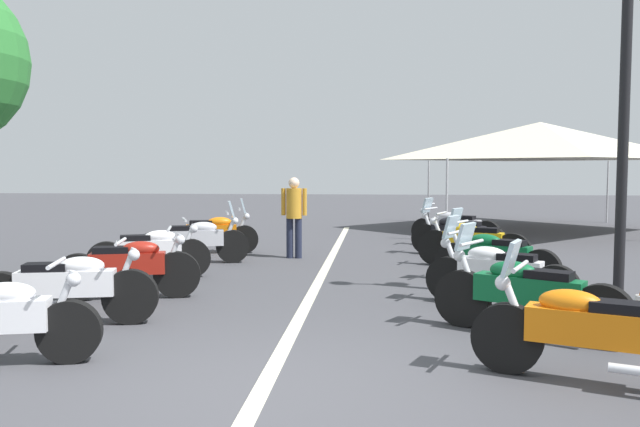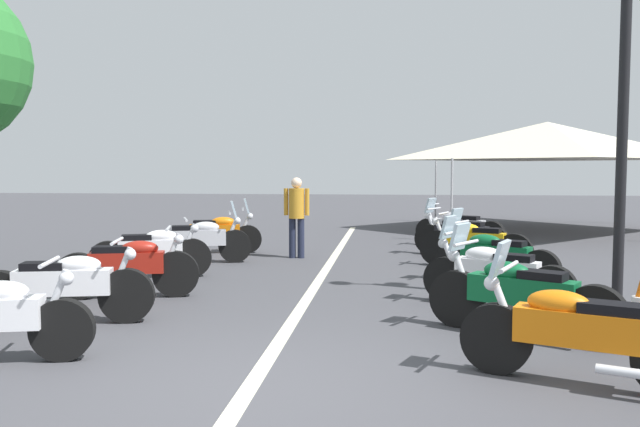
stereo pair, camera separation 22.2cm
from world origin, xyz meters
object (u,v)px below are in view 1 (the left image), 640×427
Objects in this scene: motorcycle_left_row_5 at (213,233)px; street_lamp_twin_globe at (626,51)px; motorcycle_left_row_1 at (68,287)px; motorcycle_right_row_0 at (588,331)px; bystander_0 at (294,211)px; motorcycle_right_row_2 at (497,272)px; motorcycle_left_row_3 at (150,252)px; motorcycle_left_row_2 at (129,267)px; motorcycle_right_row_3 at (494,256)px; motorcycle_left_row_4 at (196,240)px; event_tent at (540,141)px; motorcycle_right_row_5 at (457,234)px; motorcycle_right_row_4 at (472,243)px; motorcycle_right_row_1 at (525,293)px; motorcycle_right_row_6 at (454,227)px.

street_lamp_twin_globe is at bearing -47.18° from motorcycle_left_row_5.
motorcycle_left_row_1 is 1.08× the size of motorcycle_right_row_0.
motorcycle_right_row_0 is at bearing -153.45° from bystander_0.
street_lamp_twin_globe is at bearing -90.96° from motorcycle_right_row_0.
bystander_0 reaches higher than motorcycle_right_row_2.
motorcycle_right_row_0 is 4.72m from street_lamp_twin_globe.
motorcycle_left_row_1 is at bearing -108.90° from motorcycle_left_row_3.
motorcycle_left_row_2 is 1.08× the size of motorcycle_right_row_3.
motorcycle_left_row_4 reaches higher than motorcycle_right_row_2.
motorcycle_left_row_4 is at bearing -7.41° from motorcycle_right_row_2.
motorcycle_left_row_4 is 0.31× the size of event_tent.
motorcycle_left_row_3 is at bearing 79.06° from street_lamp_twin_globe.
motorcycle_right_row_5 reaches higher than motorcycle_right_row_3.
bystander_0 is at bearing 50.58° from street_lamp_twin_globe.
motorcycle_left_row_5 reaches higher than motorcycle_right_row_4.
motorcycle_right_row_4 is 0.30× the size of event_tent.
motorcycle_left_row_1 is 6.33m from motorcycle_right_row_3.
motorcycle_left_row_1 is at bearing -103.58° from motorcycle_left_row_5.
event_tent is at bearing -73.09° from motorcycle_right_row_1.
motorcycle_right_row_1 is at bearing -31.90° from motorcycle_left_row_2.
motorcycle_right_row_6 is at bearing 13.99° from motorcycle_left_row_4.
motorcycle_right_row_0 is 0.97× the size of motorcycle_right_row_6.
bystander_0 is 0.25× the size of event_tent.
motorcycle_right_row_1 is 4.93m from motorcycle_right_row_4.
bystander_0 is at bearing -6.45° from motorcycle_right_row_3.
motorcycle_right_row_2 reaches higher than motorcycle_right_row_6.
street_lamp_twin_globe is at bearing -143.10° from motorcycle_right_row_2.
motorcycle_right_row_5 is at bearing 152.39° from event_tent.
bystander_0 is (4.10, 4.98, -2.43)m from street_lamp_twin_globe.
motorcycle_left_row_1 is 0.42× the size of street_lamp_twin_globe.
motorcycle_left_row_1 is at bearing -108.07° from motorcycle_left_row_4.
motorcycle_right_row_4 is at bearing -67.13° from motorcycle_right_row_0.
bystander_0 reaches higher than motorcycle_right_row_0.
motorcycle_right_row_1 is at bearing 117.42° from motorcycle_right_row_6.
motorcycle_right_row_2 is at bearing -63.83° from motorcycle_right_row_0.
motorcycle_right_row_2 is 1.71m from motorcycle_right_row_3.
motorcycle_left_row_1 is 1.04× the size of motorcycle_right_row_4.
motorcycle_right_row_5 is at bearing 19.00° from street_lamp_twin_globe.
motorcycle_left_row_2 is 4.72m from bystander_0.
motorcycle_left_row_5 is 5.60m from motorcycle_right_row_6.
motorcycle_right_row_1 is 1.03× the size of motorcycle_right_row_2.
motorcycle_right_row_4 is (3.43, -0.15, 0.01)m from motorcycle_right_row_2.
motorcycle_left_row_1 is at bearing 80.34° from motorcycle_right_row_5.
motorcycle_right_row_1 is (0.01, -5.24, 0.01)m from motorcycle_left_row_1.
motorcycle_right_row_5 is (3.29, 0.19, 0.01)m from motorcycle_right_row_3.
motorcycle_left_row_2 reaches higher than motorcycle_left_row_3.
motorcycle_left_row_2 is 1.01× the size of motorcycle_right_row_1.
street_lamp_twin_globe is (3.40, -1.47, 2.93)m from motorcycle_right_row_0.
bystander_0 reaches higher than motorcycle_left_row_5.
bystander_0 reaches higher than motorcycle_right_row_6.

